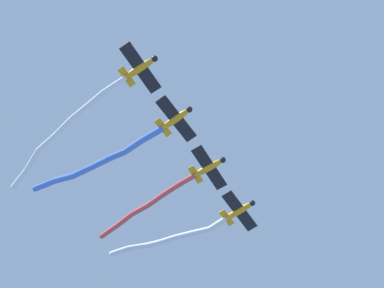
{
  "coord_description": "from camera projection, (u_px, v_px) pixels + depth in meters",
  "views": [
    {
      "loc": [
        25.5,
        -5.14,
        5.62
      ],
      "look_at": [
        -0.36,
        -4.66,
        66.79
      ],
      "focal_mm": 50.04,
      "sensor_mm": 36.0,
      "label": 1
    }
  ],
  "objects": [
    {
      "name": "airplane_left_wing",
      "position": [
        176.0,
        119.0,
        65.27
      ],
      "size": [
        6.09,
        5.3,
        1.64
      ],
      "rotation": [
        0.0,
        0.0,
        0.92
      ],
      "color": "orange"
    },
    {
      "name": "airplane_slot",
      "position": [
        239.0,
        211.0,
        70.29
      ],
      "size": [
        6.17,
        5.25,
        1.64
      ],
      "rotation": [
        0.0,
        0.0,
        0.95
      ],
      "color": "orange"
    },
    {
      "name": "airplane_lead",
      "position": [
        140.0,
        68.0,
        62.49
      ],
      "size": [
        6.23,
        5.2,
        1.64
      ],
      "rotation": [
        0.0,
        0.0,
        0.97
      ],
      "color": "orange"
    },
    {
      "name": "smoke_trail_left_wing",
      "position": [
        98.0,
        162.0,
        68.29
      ],
      "size": [
        9.99,
        17.43,
        2.35
      ],
      "color": "#4C75DB"
    },
    {
      "name": "smoke_trail_right_wing",
      "position": [
        146.0,
        206.0,
        70.35
      ],
      "size": [
        10.61,
        12.95,
        1.97
      ],
      "color": "#DB4C4C"
    },
    {
      "name": "airplane_right_wing",
      "position": [
        209.0,
        167.0,
        67.51
      ],
      "size": [
        6.3,
        5.14,
        1.64
      ],
      "rotation": [
        0.0,
        0.0,
        1.01
      ],
      "color": "orange"
    },
    {
      "name": "smoke_trail_lead",
      "position": [
        63.0,
        131.0,
        65.04
      ],
      "size": [
        14.79,
        14.99,
        1.63
      ],
      "color": "white"
    },
    {
      "name": "smoke_trail_slot",
      "position": [
        168.0,
        239.0,
        73.02
      ],
      "size": [
        7.54,
        16.17,
        2.51
      ],
      "color": "white"
    }
  ]
}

